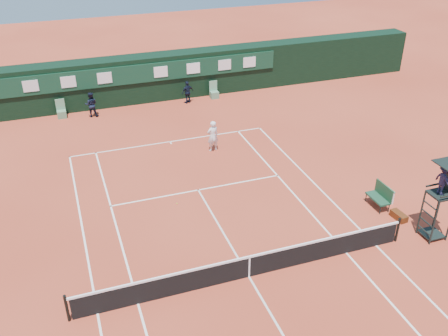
# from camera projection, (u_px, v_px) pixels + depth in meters

# --- Properties ---
(ground) EXTENTS (90.00, 90.00, 0.00)m
(ground) POSITION_uv_depth(u_px,v_px,m) (249.00, 277.00, 18.35)
(ground) COLOR #BD452C
(ground) RESTS_ON ground
(court_lines) EXTENTS (11.05, 23.85, 0.01)m
(court_lines) POSITION_uv_depth(u_px,v_px,m) (249.00, 277.00, 18.34)
(court_lines) COLOR silver
(court_lines) RESTS_ON ground
(tennis_net) EXTENTS (12.90, 0.10, 1.10)m
(tennis_net) POSITION_uv_depth(u_px,v_px,m) (249.00, 266.00, 18.10)
(tennis_net) COLOR black
(tennis_net) RESTS_ON ground
(back_wall) EXTENTS (40.00, 1.65, 3.00)m
(back_wall) POSITION_uv_depth(u_px,v_px,m) (144.00, 78.00, 33.01)
(back_wall) COLOR black
(back_wall) RESTS_ON ground
(linesman_chair_left) EXTENTS (0.55, 0.50, 1.15)m
(linesman_chair_left) POSITION_uv_depth(u_px,v_px,m) (62.00, 113.00, 30.96)
(linesman_chair_left) COLOR #55825A
(linesman_chair_left) RESTS_ON ground
(linesman_chair_right) EXTENTS (0.55, 0.50, 1.15)m
(linesman_chair_right) POSITION_uv_depth(u_px,v_px,m) (214.00, 93.00, 33.87)
(linesman_chair_right) COLOR #588765
(linesman_chair_right) RESTS_ON ground
(umpire_chair) EXTENTS (0.96, 0.95, 3.42)m
(umpire_chair) POSITION_uv_depth(u_px,v_px,m) (443.00, 185.00, 19.26)
(umpire_chair) COLOR black
(umpire_chair) RESTS_ON ground
(player_bench) EXTENTS (0.56, 1.20, 1.10)m
(player_bench) POSITION_uv_depth(u_px,v_px,m) (381.00, 195.00, 22.12)
(player_bench) COLOR #1A412B
(player_bench) RESTS_ON ground
(tennis_bag) EXTENTS (0.42, 0.83, 0.30)m
(tennis_bag) POSITION_uv_depth(u_px,v_px,m) (399.00, 216.00, 21.49)
(tennis_bag) COLOR black
(tennis_bag) RESTS_ON ground
(cooler) EXTENTS (0.57, 0.57, 0.65)m
(cooler) POSITION_uv_depth(u_px,v_px,m) (385.00, 196.00, 22.53)
(cooler) COLOR white
(cooler) RESTS_ON ground
(tennis_ball) EXTENTS (0.06, 0.06, 0.06)m
(tennis_ball) POSITION_uv_depth(u_px,v_px,m) (177.00, 204.00, 22.54)
(tennis_ball) COLOR gold
(tennis_ball) RESTS_ON ground
(player) EXTENTS (0.70, 0.52, 1.74)m
(player) POSITION_uv_depth(u_px,v_px,m) (213.00, 136.00, 26.75)
(player) COLOR white
(player) RESTS_ON ground
(ball_kid_left) EXTENTS (0.87, 0.74, 1.58)m
(ball_kid_left) POSITION_uv_depth(u_px,v_px,m) (91.00, 105.00, 30.87)
(ball_kid_left) COLOR black
(ball_kid_left) RESTS_ON ground
(ball_kid_right) EXTENTS (0.95, 0.64, 1.50)m
(ball_kid_right) POSITION_uv_depth(u_px,v_px,m) (188.00, 92.00, 32.85)
(ball_kid_right) COLOR black
(ball_kid_right) RESTS_ON ground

